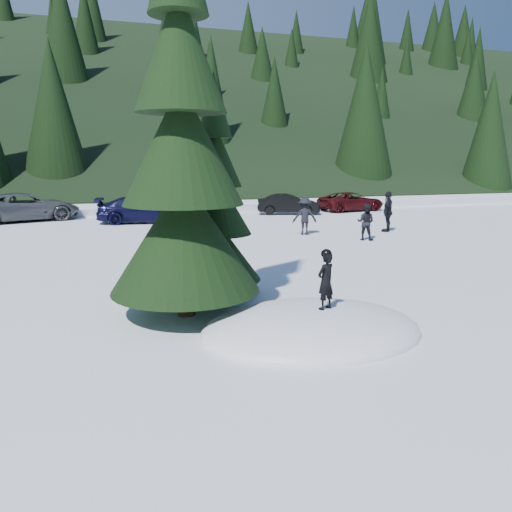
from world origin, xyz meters
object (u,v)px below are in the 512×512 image
object	(u,v)px
adult_1	(388,212)
car_2	(26,207)
car_3	(143,210)
car_5	(288,204)
spruce_short	(216,211)
child_skier	(326,281)
spruce_tall	(182,161)
car_4	(194,203)
adult_0	(366,222)
car_6	(351,202)
adult_2	(305,216)

from	to	relation	value
adult_1	car_2	world-z (taller)	adult_1
adult_1	car_3	world-z (taller)	adult_1
car_2	car_5	size ratio (longest dim) A/B	1.47
spruce_short	child_skier	xyz separation A→B (m)	(1.41, -3.32, -1.06)
spruce_tall	car_2	world-z (taller)	spruce_tall
car_2	car_3	world-z (taller)	car_2
car_5	spruce_short	bearing A→B (deg)	170.47
car_3	spruce_short	bearing A→B (deg)	-170.95
spruce_tall	car_4	distance (m)	19.96
adult_0	car_6	xyz separation A→B (m)	(5.05, 10.80, -0.15)
car_3	car_5	distance (m)	8.99
spruce_tall	adult_2	world-z (taller)	spruce_tall
spruce_short	car_4	bearing A→B (deg)	81.49
spruce_short	child_skier	distance (m)	3.76
spruce_tall	car_2	bearing A→B (deg)	106.25
spruce_tall	child_skier	size ratio (longest dim) A/B	7.69
adult_2	car_5	world-z (taller)	adult_2
child_skier	adult_1	bearing A→B (deg)	-150.75
adult_2	car_4	bearing A→B (deg)	-55.63
adult_2	car_3	distance (m)	9.23
adult_1	spruce_short	bearing A→B (deg)	-7.78
spruce_tall	adult_1	bearing A→B (deg)	41.52
car_4	spruce_short	bearing A→B (deg)	172.74
car_2	car_5	bearing A→B (deg)	-112.68
car_2	car_6	size ratio (longest dim) A/B	1.27
adult_0	car_6	bearing A→B (deg)	-72.25
spruce_tall	spruce_short	size ratio (longest dim) A/B	1.60
adult_0	car_5	xyz separation A→B (m)	(0.44, 10.17, -0.13)
child_skier	adult_0	world-z (taller)	child_skier
adult_0	car_4	size ratio (longest dim) A/B	0.36
car_3	car_4	world-z (taller)	car_4
car_3	car_4	xyz separation A→B (m)	(3.26, 2.90, 0.03)
adult_2	car_3	world-z (taller)	adult_2
car_4	car_6	bearing A→B (deg)	-92.88
car_2	adult_1	bearing A→B (deg)	-137.74
child_skier	adult_1	size ratio (longest dim) A/B	0.60
adult_2	child_skier	bearing A→B (deg)	83.94
adult_2	car_4	world-z (taller)	adult_2
adult_1	car_2	xyz separation A→B (m)	(-16.67, 9.40, -0.16)
car_3	spruce_tall	bearing A→B (deg)	-174.59
adult_2	car_6	size ratio (longest dim) A/B	0.38
adult_0	adult_2	size ratio (longest dim) A/B	0.91
spruce_short	child_skier	bearing A→B (deg)	-66.93
car_4	car_3	bearing A→B (deg)	132.82
spruce_tall	adult_1	world-z (taller)	spruce_tall
adult_0	car_6	distance (m)	11.92
adult_0	car_3	distance (m)	12.06
adult_0	car_3	size ratio (longest dim) A/B	0.32
spruce_tall	car_4	xyz separation A→B (m)	(3.70, 19.44, -2.61)
child_skier	adult_2	world-z (taller)	adult_2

